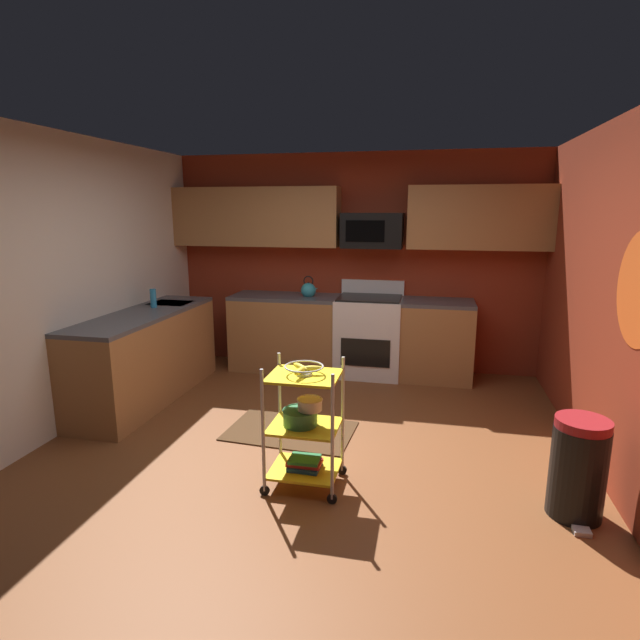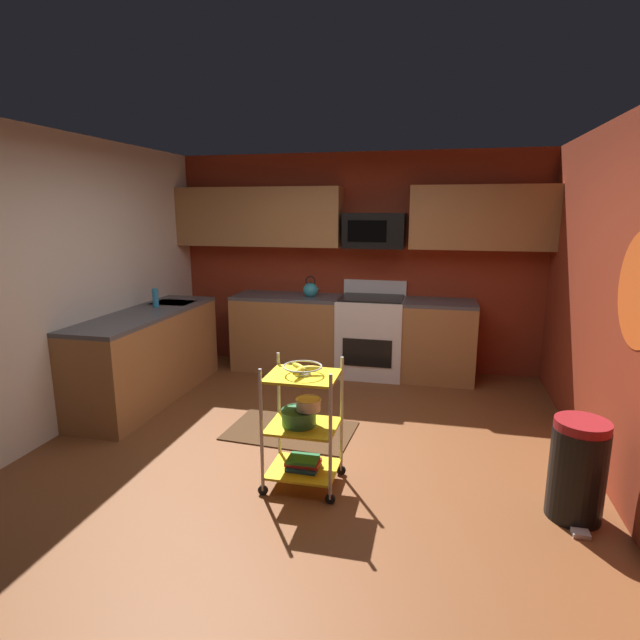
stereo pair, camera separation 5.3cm
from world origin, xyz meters
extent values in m
cube|color=brown|center=(0.00, 0.00, -0.02)|extent=(4.40, 4.80, 0.04)
cube|color=maroon|center=(0.00, 2.43, 1.30)|extent=(4.52, 0.06, 2.60)
cube|color=silver|center=(-2.23, 0.00, 1.30)|extent=(0.06, 4.80, 2.60)
cube|color=maroon|center=(2.23, 0.00, 1.30)|extent=(0.06, 4.80, 2.60)
cylinder|color=#E5591E|center=(2.20, -0.25, 1.45)|extent=(0.00, 0.75, 0.75)
cube|color=#9E6B3D|center=(0.00, 2.10, 0.44)|extent=(2.87, 0.60, 0.88)
cube|color=#4C4C51|center=(0.00, 2.10, 0.90)|extent=(2.87, 0.60, 0.04)
cube|color=#9E6B3D|center=(-1.90, 0.79, 0.44)|extent=(0.60, 2.01, 0.88)
cube|color=#4C4C51|center=(-1.90, 0.79, 0.90)|extent=(0.60, 2.01, 0.04)
cube|color=#B7BABC|center=(-1.90, 1.35, 0.84)|extent=(0.44, 0.36, 0.16)
cube|color=white|center=(0.24, 2.10, 0.46)|extent=(0.76, 0.64, 0.92)
cube|color=black|center=(0.24, 1.78, 0.35)|extent=(0.56, 0.01, 0.32)
cube|color=white|center=(0.24, 2.39, 1.01)|extent=(0.76, 0.06, 0.18)
cube|color=black|center=(0.24, 2.10, 0.93)|extent=(0.72, 0.60, 0.02)
cube|color=#9E6B3D|center=(-1.18, 2.23, 1.85)|extent=(2.04, 0.33, 0.70)
cube|color=#9E6B3D|center=(1.42, 2.23, 1.85)|extent=(1.56, 0.33, 0.70)
cube|color=black|center=(0.24, 2.21, 1.70)|extent=(0.70, 0.38, 0.40)
cube|color=black|center=(0.18, 2.02, 1.70)|extent=(0.44, 0.01, 0.24)
cylinder|color=silver|center=(-0.13, -0.70, 0.47)|extent=(0.02, 0.02, 0.88)
cylinder|color=black|center=(-0.13, -0.70, 0.04)|extent=(0.07, 0.02, 0.07)
cylinder|color=silver|center=(0.35, -0.70, 0.47)|extent=(0.02, 0.02, 0.88)
cylinder|color=black|center=(0.35, -0.70, 0.04)|extent=(0.07, 0.02, 0.07)
cylinder|color=silver|center=(-0.13, -0.31, 0.47)|extent=(0.02, 0.02, 0.88)
cylinder|color=black|center=(-0.13, -0.31, 0.04)|extent=(0.07, 0.02, 0.07)
cylinder|color=silver|center=(0.35, -0.31, 0.47)|extent=(0.02, 0.02, 0.88)
cylinder|color=black|center=(0.35, -0.31, 0.04)|extent=(0.07, 0.02, 0.07)
cube|color=yellow|center=(0.11, -0.51, 0.12)|extent=(0.48, 0.40, 0.02)
cube|color=yellow|center=(0.11, -0.51, 0.45)|extent=(0.48, 0.40, 0.02)
cube|color=yellow|center=(0.11, -0.51, 0.82)|extent=(0.48, 0.40, 0.02)
torus|color=silver|center=(0.11, -0.51, 0.89)|extent=(0.27, 0.27, 0.01)
cylinder|color=silver|center=(0.11, -0.51, 0.84)|extent=(0.12, 0.12, 0.02)
ellipsoid|color=yellow|center=(0.16, -0.49, 0.87)|extent=(0.17, 0.09, 0.04)
ellipsoid|color=yellow|center=(0.07, -0.47, 0.87)|extent=(0.15, 0.14, 0.04)
ellipsoid|color=yellow|center=(0.10, -0.56, 0.87)|extent=(0.08, 0.17, 0.04)
cylinder|color=#387F4C|center=(0.08, -0.51, 0.51)|extent=(0.24, 0.24, 0.11)
torus|color=#387F4C|center=(0.08, -0.51, 0.57)|extent=(0.25, 0.25, 0.01)
cylinder|color=silver|center=(0.15, -0.50, 0.61)|extent=(0.17, 0.17, 0.08)
torus|color=silver|center=(0.15, -0.50, 0.65)|extent=(0.18, 0.18, 0.01)
cube|color=#1E4C8C|center=(0.11, -0.51, 0.14)|extent=(0.23, 0.19, 0.03)
cube|color=#B22626|center=(0.11, -0.51, 0.17)|extent=(0.24, 0.15, 0.03)
cube|color=#26723F|center=(0.11, -0.51, 0.20)|extent=(0.22, 0.17, 0.02)
sphere|color=teal|center=(-0.49, 2.10, 0.99)|extent=(0.18, 0.18, 0.18)
sphere|color=black|center=(-0.49, 2.10, 1.08)|extent=(0.03, 0.03, 0.03)
cone|color=teal|center=(-0.41, 2.10, 1.01)|extent=(0.09, 0.04, 0.06)
torus|color=black|center=(-0.49, 2.10, 1.10)|extent=(0.12, 0.01, 0.12)
cylinder|color=#2D8CBF|center=(-1.93, 1.06, 1.02)|extent=(0.06, 0.06, 0.20)
cylinder|color=black|center=(1.90, -0.49, 0.30)|extent=(0.34, 0.34, 0.60)
cylinder|color=maroon|center=(1.90, -0.49, 0.63)|extent=(0.33, 0.33, 0.06)
cube|color=#B2B2B7|center=(1.90, -0.70, 0.01)|extent=(0.10, 0.08, 0.03)
cube|color=#472D19|center=(-0.23, 0.32, 0.01)|extent=(1.14, 0.77, 0.01)
camera|label=1|loc=(0.92, -3.71, 1.94)|focal=28.36mm
camera|label=2|loc=(0.97, -3.70, 1.94)|focal=28.36mm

